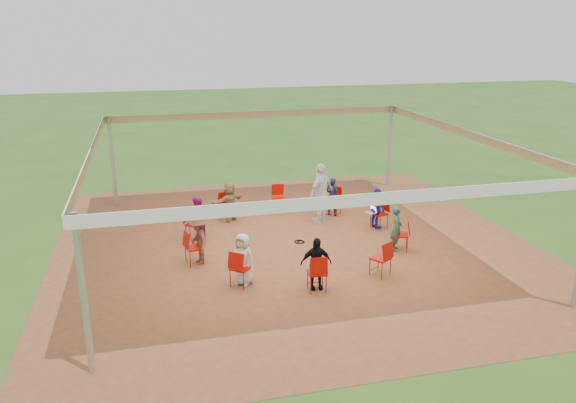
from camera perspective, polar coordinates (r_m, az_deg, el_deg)
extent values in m
plane|color=#30581B|center=(15.78, 0.65, -4.38)|extent=(80.00, 80.00, 0.00)
plane|color=brown|center=(15.78, 0.65, -4.36)|extent=(13.00, 13.00, 0.00)
cylinder|color=#B2B2B7|center=(10.24, -20.05, -9.01)|extent=(0.12, 0.12, 3.00)
cylinder|color=#B2B2B7|center=(19.70, -17.40, 3.87)|extent=(0.12, 0.12, 3.00)
cylinder|color=#B2B2B7|center=(21.50, 10.30, 5.49)|extent=(0.12, 0.12, 3.00)
plane|color=white|center=(14.92, 0.69, 6.37)|extent=(10.30, 10.30, 0.00)
cube|color=white|center=(10.20, 8.00, 0.17)|extent=(10.30, 0.03, 0.24)
cube|color=white|center=(19.89, -3.10, 8.83)|extent=(10.30, 0.03, 0.24)
cube|color=white|center=(14.55, -19.41, 4.60)|extent=(0.03, 10.30, 0.24)
cube|color=white|center=(16.97, 17.88, 6.49)|extent=(0.03, 10.30, 0.24)
imported|color=#201CA6|center=(16.98, 8.97, -0.70)|extent=(0.54, 0.80, 1.26)
imported|color=#1A163B|center=(17.98, 4.52, 0.50)|extent=(0.54, 0.53, 1.26)
imported|color=#917A55|center=(17.49, -5.95, -0.03)|extent=(1.22, 0.98, 1.26)
imported|color=#97127E|center=(16.14, -9.19, -1.69)|extent=(0.56, 0.70, 1.26)
imported|color=brown|center=(14.52, -9.09, -3.91)|extent=(0.58, 0.88, 1.26)
imported|color=beige|center=(13.27, -4.60, -5.85)|extent=(0.69, 0.66, 1.26)
imported|color=black|center=(13.02, 2.86, -6.30)|extent=(0.76, 0.43, 1.26)
imported|color=#295238|center=(15.45, 10.96, -2.68)|extent=(0.45, 0.54, 1.26)
imported|color=silver|center=(17.30, 3.38, 0.89)|extent=(1.21, 1.10, 1.86)
torus|color=black|center=(15.92, 1.13, -4.10)|extent=(0.29, 0.29, 0.03)
torus|color=black|center=(15.89, 1.31, -4.14)|extent=(0.23, 0.23, 0.03)
cube|color=#B7B7BC|center=(16.89, 8.35, -1.12)|extent=(0.29, 0.36, 0.01)
cube|color=#B7B7BC|center=(16.91, 8.67, -0.72)|extent=(0.14, 0.32, 0.20)
cube|color=#CCE0FF|center=(16.91, 8.65, -0.72)|extent=(0.11, 0.28, 0.17)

